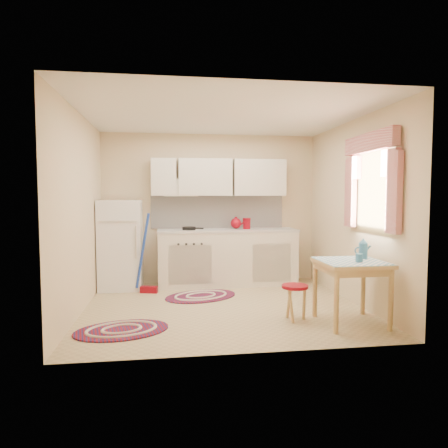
{
  "coord_description": "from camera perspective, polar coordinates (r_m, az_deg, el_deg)",
  "views": [
    {
      "loc": [
        -0.72,
        -5.15,
        1.46
      ],
      "look_at": [
        0.04,
        0.25,
        1.08
      ],
      "focal_mm": 32.0,
      "sensor_mm": 36.0,
      "label": 1
    }
  ],
  "objects": [
    {
      "name": "rug_left",
      "position": [
        4.62,
        -14.41,
        -14.48
      ],
      "size": [
        1.14,
        0.88,
        0.02
      ],
      "primitive_type": null,
      "rotation": [
        0.0,
        0.0,
        0.21
      ],
      "color": "maroon",
      "rests_on": "ground"
    },
    {
      "name": "countertop",
      "position": [
        6.55,
        0.48,
        -0.93
      ],
      "size": [
        2.27,
        0.62,
        0.04
      ],
      "primitive_type": "cube",
      "color": "#BAB8B0",
      "rests_on": "base_cabinets"
    },
    {
      "name": "base_cabinets",
      "position": [
        6.6,
        0.48,
        -4.91
      ],
      "size": [
        2.25,
        0.6,
        0.88
      ],
      "primitive_type": "cube",
      "color": "beige",
      "rests_on": "ground"
    },
    {
      "name": "red_canister",
      "position": [
        6.6,
        3.26,
        -0.02
      ],
      "size": [
        0.16,
        0.16,
        0.16
      ],
      "primitive_type": "cylinder",
      "rotation": [
        0.0,
        0.0,
        -0.43
      ],
      "color": "maroon",
      "rests_on": "countertop"
    },
    {
      "name": "frying_pan",
      "position": [
        6.43,
        -5.03,
        -0.63
      ],
      "size": [
        0.29,
        0.29,
        0.05
      ],
      "primitive_type": "cylinder",
      "rotation": [
        0.0,
        0.0,
        -0.44
      ],
      "color": "black",
      "rests_on": "countertop"
    },
    {
      "name": "red_kettle",
      "position": [
        6.56,
        1.71,
        0.11
      ],
      "size": [
        0.24,
        0.22,
        0.19
      ],
      "primitive_type": null,
      "rotation": [
        0.0,
        0.0,
        -0.28
      ],
      "color": "maroon",
      "rests_on": "countertop"
    },
    {
      "name": "fridge",
      "position": [
        6.49,
        -14.53,
        -2.87
      ],
      "size": [
        0.65,
        0.6,
        1.4
      ],
      "primitive_type": "cube",
      "color": "white",
      "rests_on": "ground"
    },
    {
      "name": "mug",
      "position": [
        4.71,
        18.75,
        -4.66
      ],
      "size": [
        0.09,
        0.09,
        0.1
      ],
      "primitive_type": "cylinder",
      "rotation": [
        0.0,
        0.0,
        0.12
      ],
      "color": "teal",
      "rests_on": "table"
    },
    {
      "name": "table",
      "position": [
        4.86,
        17.66,
        -9.3
      ],
      "size": [
        0.72,
        0.72,
        0.72
      ],
      "primitive_type": "cube",
      "color": "tan",
      "rests_on": "ground"
    },
    {
      "name": "rug_center",
      "position": [
        5.91,
        -3.32,
        -10.25
      ],
      "size": [
        1.26,
        1.06,
        0.02
      ],
      "primitive_type": null,
      "rotation": [
        0.0,
        0.0,
        0.37
      ],
      "color": "maroon",
      "rests_on": "ground"
    },
    {
      "name": "room_shell",
      "position": [
        5.46,
        1.18,
        5.4
      ],
      "size": [
        3.64,
        3.6,
        2.52
      ],
      "color": "tan",
      "rests_on": "ground"
    },
    {
      "name": "stool",
      "position": [
        4.86,
        10.06,
        -10.99
      ],
      "size": [
        0.4,
        0.4,
        0.42
      ],
      "primitive_type": "cylinder",
      "rotation": [
        0.0,
        0.0,
        0.35
      ],
      "color": "maroon",
      "rests_on": "ground"
    },
    {
      "name": "coffee_pot",
      "position": [
        4.97,
        19.27,
        -3.35
      ],
      "size": [
        0.15,
        0.14,
        0.25
      ],
      "primitive_type": null,
      "rotation": [
        0.0,
        0.0,
        -0.27
      ],
      "color": "teal",
      "rests_on": "table"
    },
    {
      "name": "broom",
      "position": [
        6.12,
        -10.73,
        -4.17
      ],
      "size": [
        0.3,
        0.18,
        1.2
      ],
      "primitive_type": null,
      "rotation": [
        0.0,
        0.0,
        -0.22
      ],
      "color": "#1B3DAB",
      "rests_on": "ground"
    }
  ]
}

